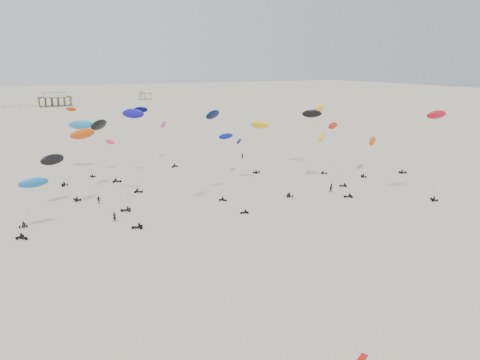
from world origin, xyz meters
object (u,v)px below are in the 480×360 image
pavilion_main (55,100)px  pavilion_small (145,95)px  rig_0 (225,153)px  rig_4 (31,193)px  spectator_0 (115,221)px  rig_9 (132,135)px

pavilion_main → pavilion_small: bearing=23.2°
pavilion_main → rig_0: 248.78m
pavilion_main → rig_4: rig_4 is taller
spectator_0 → pavilion_small: bearing=-75.0°
rig_4 → rig_9: rig_9 is taller
rig_4 → rig_9: size_ratio=0.51×
rig_4 → rig_9: bearing=167.3°
spectator_0 → rig_0: bearing=-133.9°
pavilion_main → rig_0: (13.03, -248.38, 5.47)m
pavilion_small → rig_4: bearing=-108.8°
pavilion_small → spectator_0: pavilion_small is taller
rig_9 → spectator_0: size_ratio=9.42×
pavilion_main → pavilion_small: pavilion_main is taller
pavilion_small → spectator_0: (-83.21, -285.29, -3.49)m
pavilion_small → rig_0: size_ratio=0.63×
pavilion_small → rig_9: (-76.65, -274.93, 11.14)m
pavilion_main → pavilion_small: 76.16m
rig_0 → spectator_0: bearing=-7.5°
rig_4 → spectator_0: (13.82, 0.14, -7.32)m
rig_4 → spectator_0: size_ratio=4.79×
rig_9 → spectator_0: 19.09m
pavilion_main → spectator_0: size_ratio=9.83×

